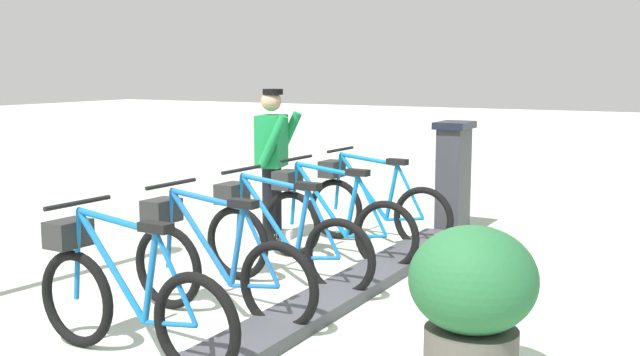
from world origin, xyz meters
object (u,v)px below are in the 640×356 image
at_px(bike_docked_4, 124,296).
at_px(planter_bush, 472,298).
at_px(payment_kiosk, 453,175).
at_px(bike_docked_3, 213,263).
at_px(bike_docked_2, 279,239).
at_px(bike_docked_1, 331,220).
at_px(worker_near_rack, 272,159).
at_px(bike_docked_0, 372,204).

bearing_deg(bike_docked_4, planter_bush, -161.80).
distance_m(payment_kiosk, bike_docked_3, 3.85).
bearing_deg(bike_docked_4, bike_docked_3, -90.00).
height_order(bike_docked_3, bike_docked_4, same).
bearing_deg(bike_docked_2, bike_docked_1, -90.00).
relative_size(bike_docked_1, worker_near_rack, 1.04).
distance_m(bike_docked_4, worker_near_rack, 3.57).
height_order(bike_docked_4, worker_near_rack, worker_near_rack).
height_order(bike_docked_0, planter_bush, bike_docked_0).
bearing_deg(bike_docked_2, bike_docked_4, 90.00).
distance_m(payment_kiosk, bike_docked_1, 2.01).
height_order(bike_docked_4, planter_bush, bike_docked_4).
bearing_deg(bike_docked_4, bike_docked_1, -90.00).
bearing_deg(bike_docked_3, bike_docked_0, -90.00).
relative_size(bike_docked_0, bike_docked_3, 1.00).
bearing_deg(worker_near_rack, bike_docked_2, 124.03).
relative_size(bike_docked_2, planter_bush, 1.77).
bearing_deg(bike_docked_3, planter_bush, 173.00).
xyz_separation_m(payment_kiosk, bike_docked_2, (0.57, 2.86, -0.24)).
height_order(worker_near_rack, planter_bush, worker_near_rack).
distance_m(bike_docked_3, worker_near_rack, 2.69).
xyz_separation_m(bike_docked_1, bike_docked_4, (0.00, 2.83, 0.00)).
xyz_separation_m(bike_docked_3, bike_docked_4, (0.00, 0.94, 0.00)).
height_order(bike_docked_3, planter_bush, bike_docked_3).
distance_m(bike_docked_0, planter_bush, 3.73).
relative_size(bike_docked_0, planter_bush, 1.77).
bearing_deg(bike_docked_1, bike_docked_0, -90.00).
distance_m(bike_docked_3, planter_bush, 2.11).
xyz_separation_m(bike_docked_4, planter_bush, (-2.09, -0.69, 0.11)).
xyz_separation_m(bike_docked_0, bike_docked_2, (0.00, 1.89, 0.00)).
xyz_separation_m(bike_docked_0, planter_bush, (-2.09, 3.09, 0.11)).
bearing_deg(bike_docked_4, worker_near_rack, -73.36).
bearing_deg(payment_kiosk, bike_docked_0, 59.49).
bearing_deg(worker_near_rack, bike_docked_0, -158.95).
bearing_deg(planter_bush, bike_docked_3, -7.00).
height_order(payment_kiosk, bike_docked_3, payment_kiosk).
bearing_deg(payment_kiosk, worker_near_rack, 40.65).
distance_m(bike_docked_0, worker_near_rack, 1.19).
bearing_deg(planter_bush, bike_docked_0, -55.91).
bearing_deg(bike_docked_0, planter_bush, 124.09).
distance_m(bike_docked_1, bike_docked_4, 2.83).
height_order(payment_kiosk, bike_docked_4, payment_kiosk).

